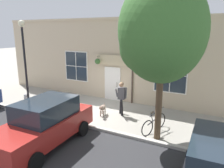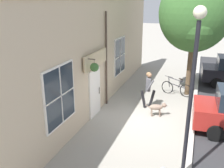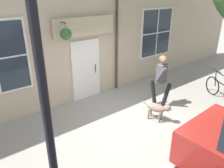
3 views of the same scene
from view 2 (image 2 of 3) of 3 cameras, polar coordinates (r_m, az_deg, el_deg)
name	(u,v)px [view 2 (image 2 of 3)]	position (r m, az deg, el deg)	size (l,w,h in m)	color
ground_plane	(144,120)	(10.92, 7.24, -8.09)	(90.00, 90.00, 0.00)	gray
storefront_facade	(92,58)	(10.74, -4.53, 5.94)	(0.95, 18.00, 5.07)	#C6B293
pedestrian_walking	(148,86)	(11.76, 8.31, -0.50)	(0.68, 0.55, 1.75)	black
dog_on_leash	(157,107)	(11.19, 10.33, -5.23)	(0.96, 0.44, 0.64)	#7F6B5B
street_tree_by_curb	(195,15)	(13.30, 18.53, 14.74)	(3.54, 3.19, 6.24)	brown
leaning_bicycle	(176,88)	(13.84, 14.52, -0.92)	(1.68, 0.56, 1.00)	black
street_lamp	(193,74)	(6.60, 18.09, 2.21)	(0.32, 0.32, 4.79)	black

